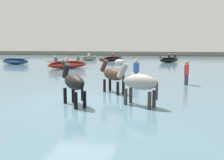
{
  "coord_description": "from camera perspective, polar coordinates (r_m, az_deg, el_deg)",
  "views": [
    {
      "loc": [
        2.66,
        -7.98,
        2.43
      ],
      "look_at": [
        0.85,
        2.43,
        0.84
      ],
      "focal_mm": 37.13,
      "sensor_mm": 36.0,
      "label": 1
    }
  ],
  "objects": [
    {
      "name": "person_onlooker_left",
      "position": [
        12.89,
        17.86,
        1.21
      ],
      "size": [
        0.29,
        0.36,
        1.63
      ],
      "color": "#383842",
      "rests_on": "ground"
    },
    {
      "name": "boat_near_starboard",
      "position": [
        30.83,
        0.13,
        5.26
      ],
      "size": [
        2.92,
        2.7,
        1.07
      ],
      "color": "black",
      "rests_on": "water_surface"
    },
    {
      "name": "horse_trailing_grey",
      "position": [
        8.04,
        6.41,
        -0.7
      ],
      "size": [
        1.7,
        1.11,
        1.93
      ],
      "color": "gray",
      "rests_on": "ground"
    },
    {
      "name": "boat_near_port",
      "position": [
        27.79,
        -22.74,
        4.31
      ],
      "size": [
        3.58,
        1.75,
        0.68
      ],
      "color": "#28518E",
      "rests_on": "water_surface"
    },
    {
      "name": "boat_distant_east",
      "position": [
        29.14,
        13.87,
        4.85
      ],
      "size": [
        2.92,
        2.86,
        1.09
      ],
      "color": "black",
      "rests_on": "water_surface"
    },
    {
      "name": "boat_mid_channel",
      "position": [
        21.41,
        -10.96,
        3.77
      ],
      "size": [
        3.56,
        3.11,
        1.16
      ],
      "color": "#BC382D",
      "rests_on": "water_surface"
    },
    {
      "name": "horse_lead_black",
      "position": [
        8.19,
        -9.53,
        -0.72
      ],
      "size": [
        1.41,
        1.49,
        1.9
      ],
      "color": "black",
      "rests_on": "ground"
    },
    {
      "name": "person_onlooker_right",
      "position": [
        13.6,
        5.93,
        1.95
      ],
      "size": [
        0.37,
        0.31,
        1.63
      ],
      "color": "#383842",
      "rests_on": "ground"
    },
    {
      "name": "far_shoreline",
      "position": [
        46.97,
        6.66,
        6.31
      ],
      "size": [
        80.0,
        2.4,
        1.19
      ],
      "primitive_type": "cube",
      "color": "#706B5B",
      "rests_on": "ground"
    },
    {
      "name": "boat_distant_west",
      "position": [
        32.78,
        -5.67,
        5.37
      ],
      "size": [
        2.44,
        2.27,
        1.01
      ],
      "color": "#B2AD9E",
      "rests_on": "water_surface"
    },
    {
      "name": "horse_flank_dark_bay",
      "position": [
        10.21,
        0.16,
        1.21
      ],
      "size": [
        1.51,
        1.37,
        1.89
      ],
      "color": "#382319",
      "rests_on": "ground"
    },
    {
      "name": "water_surface",
      "position": [
        18.32,
        1.44,
        1.5
      ],
      "size": [
        90.0,
        90.0,
        0.34
      ],
      "primitive_type": "cube",
      "color": "#476675",
      "rests_on": "ground"
    },
    {
      "name": "ground_plane",
      "position": [
        8.76,
        -8.32,
        -7.63
      ],
      "size": [
        120.0,
        120.0,
        0.0
      ],
      "primitive_type": "plane",
      "color": "#666051"
    }
  ]
}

